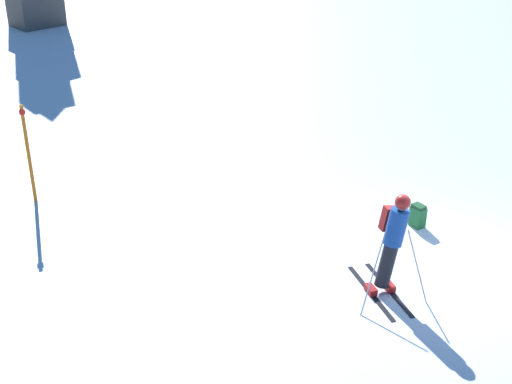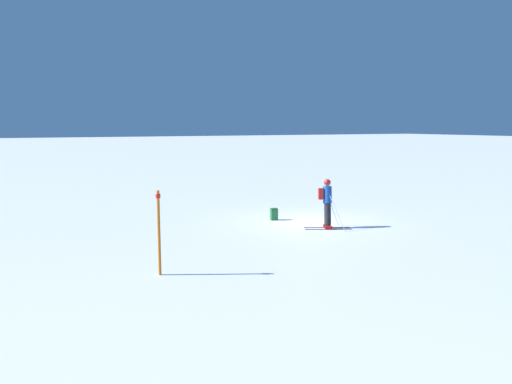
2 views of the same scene
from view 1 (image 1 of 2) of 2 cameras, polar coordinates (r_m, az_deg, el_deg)
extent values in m
plane|color=white|center=(14.15, 13.54, -5.48)|extent=(300.00, 300.00, 0.00)
cube|color=black|center=(13.06, 9.15, -7.96)|extent=(0.84, 1.67, 0.01)
cube|color=black|center=(13.20, 10.56, -7.66)|extent=(0.84, 1.67, 0.01)
cube|color=#B21919|center=(13.02, 9.17, -7.72)|extent=(0.25, 0.31, 0.12)
cube|color=#B21919|center=(13.17, 10.59, -7.42)|extent=(0.25, 0.31, 0.12)
cylinder|color=black|center=(12.87, 10.40, -5.74)|extent=(0.46, 0.40, 0.87)
cylinder|color=#194799|center=(12.55, 11.16, -2.77)|extent=(0.54, 0.49, 0.71)
sphere|color=tan|center=(12.38, 11.63, -0.93)|extent=(0.35, 0.33, 0.27)
sphere|color=#AD231E|center=(12.37, 11.66, -0.81)|extent=(0.40, 0.38, 0.31)
cube|color=#AD231E|center=(12.74, 10.65, -2.10)|extent=(0.39, 0.31, 0.48)
cylinder|color=#B7B7BC|center=(12.43, 9.37, -6.38)|extent=(0.80, 0.22, 1.30)
cylinder|color=#B7B7BC|center=(12.81, 12.77, -5.82)|extent=(0.05, 0.56, 1.23)
cube|color=#236633|center=(15.26, 12.80, -1.96)|extent=(0.26, 0.33, 0.44)
cube|color=#1A4C26|center=(15.14, 12.90, -1.12)|extent=(0.24, 0.30, 0.06)
cylinder|color=orange|center=(16.29, -17.73, 2.86)|extent=(0.08, 0.08, 2.28)
cylinder|color=red|center=(15.94, -18.21, 6.12)|extent=(0.13, 0.13, 0.10)
camera|label=2|loc=(18.96, -61.77, 2.21)|focal=35.00mm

